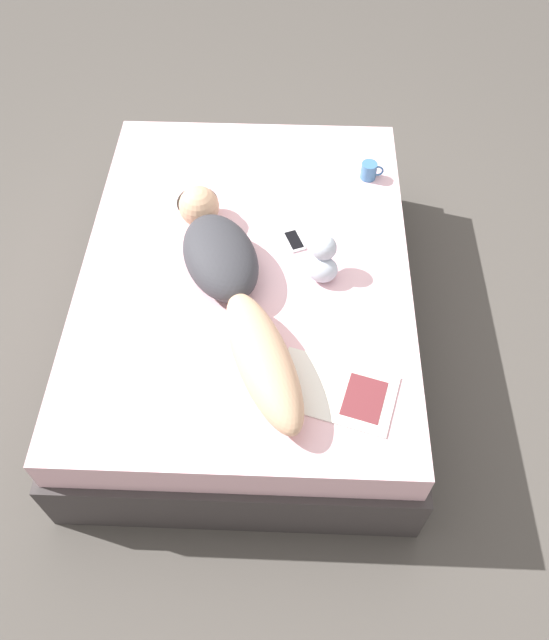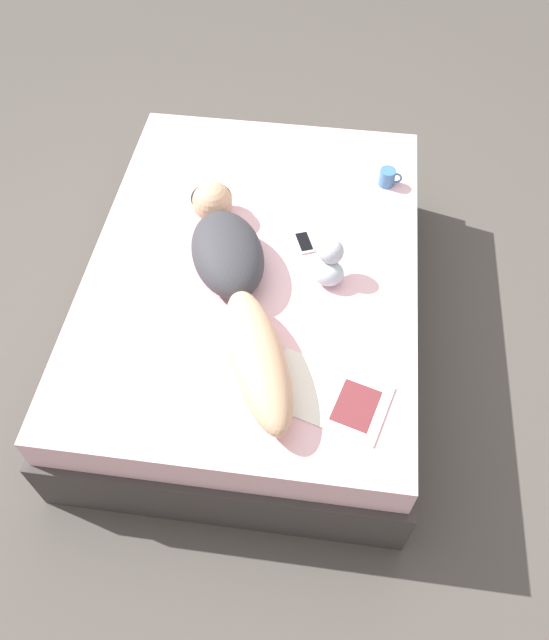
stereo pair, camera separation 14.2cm
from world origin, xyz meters
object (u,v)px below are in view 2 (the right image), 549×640
(person, at_px, (235,281))
(cell_phone, at_px, (304,242))
(coffee_mug, at_px, (388,177))
(open_magazine, at_px, (329,396))

(person, distance_m, cell_phone, 0.43)
(cell_phone, bearing_deg, coffee_mug, 28.82)
(open_magazine, height_order, coffee_mug, coffee_mug)
(person, xyz_separation_m, coffee_mug, (0.62, 0.79, -0.05))
(person, relative_size, cell_phone, 8.58)
(person, xyz_separation_m, open_magazine, (0.43, -0.44, -0.09))
(open_magazine, distance_m, cell_phone, 0.80)
(coffee_mug, relative_size, cell_phone, 0.74)
(cell_phone, bearing_deg, person, -149.02)
(open_magazine, height_order, cell_phone, same)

